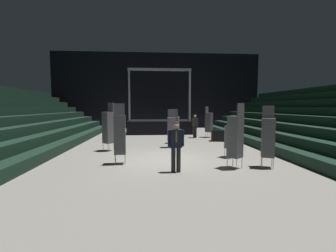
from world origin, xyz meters
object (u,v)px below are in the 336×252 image
object	(u,v)px
chair_stack_mid_right	(175,126)
chair_stack_rear_centre	(235,136)
chair_stack_mid_centre	(231,136)
chair_stack_front_right	(209,122)
chair_stack_rear_left	(171,128)
chair_stack_rear_right	(268,137)
stage_riser	(159,126)
crew_worker_near_stage	(195,124)
chair_stack_mid_left	(108,127)
chair_stack_front_left	(120,134)
man_with_tie	(176,144)
equipment_road_case	(218,136)

from	to	relation	value
chair_stack_mid_right	chair_stack_rear_centre	world-z (taller)	chair_stack_rear_centre
chair_stack_mid_centre	chair_stack_rear_centre	xyz separation A→B (m)	(-0.51, -1.82, 0.25)
chair_stack_front_right	chair_stack_mid_right	size ratio (longest dim) A/B	1.08
chair_stack_rear_left	chair_stack_front_right	bearing A→B (deg)	-122.73
chair_stack_front_right	chair_stack_rear_right	xyz separation A→B (m)	(0.03, -8.56, 0.00)
stage_riser	chair_stack_rear_right	distance (m)	12.41
chair_stack_rear_left	crew_worker_near_stage	size ratio (longest dim) A/B	1.23
chair_stack_front_right	chair_stack_mid_right	world-z (taller)	chair_stack_front_right
chair_stack_mid_left	chair_stack_rear_right	size ratio (longest dim) A/B	1.07
chair_stack_front_left	chair_stack_mid_centre	world-z (taller)	chair_stack_front_left
chair_stack_front_right	chair_stack_mid_centre	xyz separation A→B (m)	(-0.70, -6.75, -0.21)
chair_stack_rear_left	chair_stack_rear_right	xyz separation A→B (m)	(3.19, -4.50, 0.08)
man_with_tie	equipment_road_case	bearing A→B (deg)	-117.99
man_with_tie	chair_stack_rear_centre	distance (m)	2.26
chair_stack_mid_centre	chair_stack_rear_right	bearing A→B (deg)	168.30
chair_stack_mid_right	chair_stack_rear_right	xyz separation A→B (m)	(2.82, -6.00, 0.08)
chair_stack_mid_centre	equipment_road_case	bearing A→B (deg)	-43.60
crew_worker_near_stage	equipment_road_case	size ratio (longest dim) A/B	1.93
chair_stack_mid_centre	chair_stack_mid_left	bearing A→B (deg)	37.93
chair_stack_rear_centre	crew_worker_near_stage	bearing A→B (deg)	51.09
chair_stack_rear_centre	chair_stack_rear_left	bearing A→B (deg)	75.40
chair_stack_front_right	chair_stack_rear_centre	distance (m)	8.65
chair_stack_mid_left	crew_worker_near_stage	bearing A→B (deg)	-99.15
chair_stack_rear_right	chair_stack_front_right	bearing A→B (deg)	-67.82
crew_worker_near_stage	chair_stack_front_left	bearing A→B (deg)	-61.00
chair_stack_mid_left	chair_stack_rear_left	xyz separation A→B (m)	(3.32, 0.75, -0.17)
chair_stack_front_left	chair_stack_rear_left	size ratio (longest dim) A/B	1.12
crew_worker_near_stage	chair_stack_rear_left	bearing A→B (deg)	-58.38
chair_stack_front_right	chair_stack_mid_centre	world-z (taller)	chair_stack_front_right
chair_stack_front_left	chair_stack_mid_left	world-z (taller)	chair_stack_mid_left
chair_stack_rear_left	equipment_road_case	distance (m)	4.01
chair_stack_rear_right	crew_worker_near_stage	distance (m)	8.48
chair_stack_mid_left	chair_stack_front_left	bearing A→B (deg)	149.09
chair_stack_rear_right	chair_stack_rear_centre	size ratio (longest dim) A/B	0.96
stage_riser	chair_stack_front_left	bearing A→B (deg)	-99.98
crew_worker_near_stage	chair_stack_front_right	bearing A→B (deg)	67.80
chair_stack_front_right	equipment_road_case	distance (m)	2.07
crew_worker_near_stage	chair_stack_mid_right	bearing A→B (deg)	-65.81
chair_stack_mid_right	equipment_road_case	xyz separation A→B (m)	(2.95, 0.65, -0.70)
chair_stack_rear_right	crew_worker_near_stage	bearing A→B (deg)	-60.54
chair_stack_rear_left	crew_worker_near_stage	xyz separation A→B (m)	(2.08, 3.91, -0.08)
man_with_tie	chair_stack_mid_left	bearing A→B (deg)	-54.46
chair_stack_rear_right	equipment_road_case	bearing A→B (deg)	-69.12
chair_stack_front_left	crew_worker_near_stage	distance (m)	8.69
equipment_road_case	crew_worker_near_stage	bearing A→B (deg)	125.03
chair_stack_rear_left	equipment_road_case	world-z (taller)	chair_stack_rear_left
man_with_tie	equipment_road_case	size ratio (longest dim) A/B	1.96
stage_riser	chair_stack_mid_right	xyz separation A→B (m)	(0.79, -5.86, 0.44)
man_with_tie	chair_stack_front_right	world-z (taller)	chair_stack_front_right
stage_riser	crew_worker_near_stage	size ratio (longest dim) A/B	3.09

